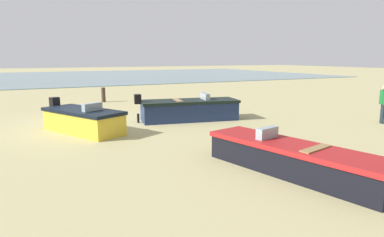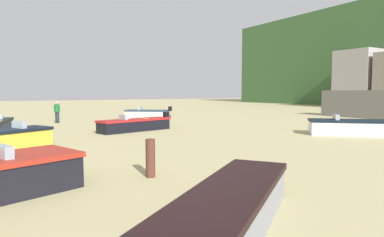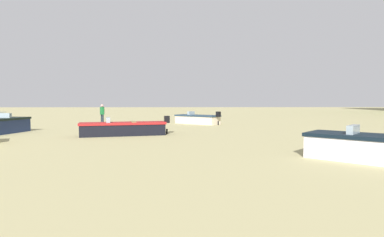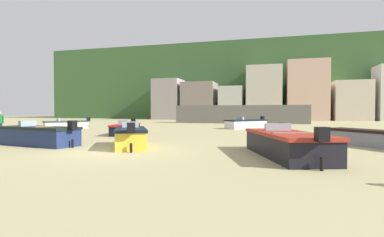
{
  "view_description": "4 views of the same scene",
  "coord_description": "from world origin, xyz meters",
  "px_view_note": "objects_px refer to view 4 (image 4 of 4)",
  "views": [
    {
      "loc": [
        1.7,
        14.13,
        2.77
      ],
      "look_at": [
        -3.94,
        2.66,
        0.41
      ],
      "focal_mm": 31.26,
      "sensor_mm": 36.0,
      "label": 1
    },
    {
      "loc": [
        14.98,
        1.02,
        2.35
      ],
      "look_at": [
        0.53,
        9.65,
        1.0
      ],
      "focal_mm": 31.37,
      "sensor_mm": 36.0,
      "label": 2
    },
    {
      "loc": [
        13.34,
        11.56,
        1.9
      ],
      "look_at": [
        -3.17,
        12.05,
        0.96
      ],
      "focal_mm": 29.36,
      "sensor_mm": 36.0,
      "label": 3
    },
    {
      "loc": [
        6.02,
        -10.63,
        1.62
      ],
      "look_at": [
        0.21,
        11.36,
        1.07
      ],
      "focal_mm": 27.35,
      "sensor_mm": 36.0,
      "label": 4
    }
  ],
  "objects_px": {
    "boat_black_1": "(126,129)",
    "boat_grey_2": "(380,139)",
    "boat_white_5": "(246,124)",
    "mooring_post_mid_beach": "(281,133)",
    "boat_navy_6": "(38,136)",
    "boat_yellow_3": "(131,137)",
    "boat_black_0": "(286,144)",
    "boat_cream_4": "(66,125)"
  },
  "relations": [
    {
      "from": "boat_black_1",
      "to": "boat_grey_2",
      "type": "bearing_deg",
      "value": 150.44
    },
    {
      "from": "boat_white_5",
      "to": "mooring_post_mid_beach",
      "type": "xyz_separation_m",
      "value": [
        2.72,
        -12.92,
        0.1
      ]
    },
    {
      "from": "boat_grey_2",
      "to": "mooring_post_mid_beach",
      "type": "relative_size",
      "value": 4.6
    },
    {
      "from": "boat_grey_2",
      "to": "boat_navy_6",
      "type": "distance_m",
      "value": 15.8
    },
    {
      "from": "mooring_post_mid_beach",
      "to": "boat_navy_6",
      "type": "bearing_deg",
      "value": -161.57
    },
    {
      "from": "boat_yellow_3",
      "to": "mooring_post_mid_beach",
      "type": "bearing_deg",
      "value": -0.97
    },
    {
      "from": "boat_black_0",
      "to": "boat_black_1",
      "type": "bearing_deg",
      "value": 124.55
    },
    {
      "from": "boat_black_0",
      "to": "boat_yellow_3",
      "type": "xyz_separation_m",
      "value": [
        -6.65,
        1.07,
        -0.0
      ]
    },
    {
      "from": "boat_black_0",
      "to": "boat_navy_6",
      "type": "bearing_deg",
      "value": 158.79
    },
    {
      "from": "boat_cream_4",
      "to": "boat_grey_2",
      "type": "bearing_deg",
      "value": -161.22
    },
    {
      "from": "mooring_post_mid_beach",
      "to": "boat_black_1",
      "type": "bearing_deg",
      "value": 160.91
    },
    {
      "from": "boat_black_1",
      "to": "boat_yellow_3",
      "type": "distance_m",
      "value": 7.9
    },
    {
      "from": "boat_black_1",
      "to": "boat_navy_6",
      "type": "bearing_deg",
      "value": 70.45
    },
    {
      "from": "boat_black_1",
      "to": "boat_grey_2",
      "type": "xyz_separation_m",
      "value": [
        14.71,
        -4.21,
        0.01
      ]
    },
    {
      "from": "boat_black_1",
      "to": "boat_yellow_3",
      "type": "relative_size",
      "value": 1.35
    },
    {
      "from": "boat_white_5",
      "to": "boat_navy_6",
      "type": "distance_m",
      "value": 18.72
    },
    {
      "from": "boat_black_0",
      "to": "boat_black_1",
      "type": "xyz_separation_m",
      "value": [
        -10.48,
        7.97,
        -0.07
      ]
    },
    {
      "from": "boat_grey_2",
      "to": "boat_navy_6",
      "type": "height_order",
      "value": "boat_navy_6"
    },
    {
      "from": "boat_black_1",
      "to": "mooring_post_mid_beach",
      "type": "xyz_separation_m",
      "value": [
        10.48,
        -3.63,
        0.15
      ]
    },
    {
      "from": "boat_black_1",
      "to": "boat_navy_6",
      "type": "height_order",
      "value": "boat_navy_6"
    },
    {
      "from": "boat_white_5",
      "to": "mooring_post_mid_beach",
      "type": "distance_m",
      "value": 13.2
    },
    {
      "from": "boat_black_0",
      "to": "boat_black_1",
      "type": "height_order",
      "value": "boat_black_0"
    },
    {
      "from": "boat_cream_4",
      "to": "boat_white_5",
      "type": "bearing_deg",
      "value": -124.14
    },
    {
      "from": "boat_black_1",
      "to": "boat_white_5",
      "type": "relative_size",
      "value": 1.2
    },
    {
      "from": "boat_grey_2",
      "to": "boat_cream_4",
      "type": "distance_m",
      "value": 24.74
    },
    {
      "from": "boat_yellow_3",
      "to": "boat_white_5",
      "type": "distance_m",
      "value": 16.66
    },
    {
      "from": "boat_black_0",
      "to": "boat_navy_6",
      "type": "height_order",
      "value": "boat_navy_6"
    },
    {
      "from": "boat_white_5",
      "to": "boat_navy_6",
      "type": "bearing_deg",
      "value": 105.56
    },
    {
      "from": "boat_black_1",
      "to": "boat_navy_6",
      "type": "relative_size",
      "value": 1.06
    },
    {
      "from": "boat_navy_6",
      "to": "mooring_post_mid_beach",
      "type": "distance_m",
      "value": 11.86
    },
    {
      "from": "boat_yellow_3",
      "to": "boat_white_5",
      "type": "height_order",
      "value": "boat_yellow_3"
    },
    {
      "from": "boat_black_0",
      "to": "boat_cream_4",
      "type": "height_order",
      "value": "boat_black_0"
    },
    {
      "from": "boat_grey_2",
      "to": "boat_navy_6",
      "type": "relative_size",
      "value": 1.05
    },
    {
      "from": "boat_navy_6",
      "to": "boat_grey_2",
      "type": "bearing_deg",
      "value": -67.86
    },
    {
      "from": "boat_cream_4",
      "to": "mooring_post_mid_beach",
      "type": "relative_size",
      "value": 3.61
    },
    {
      "from": "boat_black_1",
      "to": "boat_grey_2",
      "type": "distance_m",
      "value": 15.3
    },
    {
      "from": "boat_yellow_3",
      "to": "boat_navy_6",
      "type": "xyz_separation_m",
      "value": [
        -4.6,
        -0.47,
        0.01
      ]
    },
    {
      "from": "mooring_post_mid_beach",
      "to": "boat_yellow_3",
      "type": "bearing_deg",
      "value": -153.76
    },
    {
      "from": "boat_grey_2",
      "to": "boat_black_1",
      "type": "bearing_deg",
      "value": 127.95
    },
    {
      "from": "boat_grey_2",
      "to": "boat_white_5",
      "type": "bearing_deg",
      "value": 81.16
    },
    {
      "from": "boat_black_1",
      "to": "boat_cream_4",
      "type": "xyz_separation_m",
      "value": [
        -8.47,
        4.45,
        0.01
      ]
    },
    {
      "from": "boat_navy_6",
      "to": "mooring_post_mid_beach",
      "type": "xyz_separation_m",
      "value": [
        11.25,
        3.75,
        0.06
      ]
    }
  ]
}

